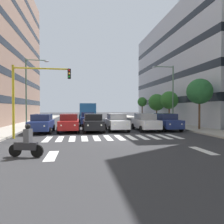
{
  "coord_description": "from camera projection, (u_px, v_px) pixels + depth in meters",
  "views": [
    {
      "loc": [
        2.63,
        15.79,
        2.31
      ],
      "look_at": [
        -0.87,
        -6.44,
        1.85
      ],
      "focal_mm": 33.46,
      "sensor_mm": 36.0,
      "label": 1
    }
  ],
  "objects": [
    {
      "name": "ground_plane",
      "position": [
        114.0,
        138.0,
        16.06
      ],
      "size": [
        180.0,
        180.0,
        0.0
      ],
      "primitive_type": "plane",
      "color": "#2D2D30"
    },
    {
      "name": "building_left_block_0",
      "position": [
        196.0,
        71.0,
        35.47
      ],
      "size": [
        11.97,
        28.75,
        17.13
      ],
      "color": "#ADB2BC",
      "rests_on": "ground_plane"
    },
    {
      "name": "crosswalk_markings",
      "position": [
        114.0,
        138.0,
        16.06
      ],
      "size": [
        10.35,
        2.8,
        0.01
      ],
      "color": "silver",
      "rests_on": "ground_plane"
    },
    {
      "name": "lane_arrow_0",
      "position": [
        203.0,
        150.0,
        11.24
      ],
      "size": [
        0.5,
        2.2,
        0.01
      ],
      "primitive_type": "cube",
      "color": "silver",
      "rests_on": "ground_plane"
    },
    {
      "name": "lane_arrow_1",
      "position": [
        52.0,
        156.0,
        10.01
      ],
      "size": [
        0.5,
        2.2,
        0.01
      ],
      "primitive_type": "cube",
      "color": "silver",
      "rests_on": "ground_plane"
    },
    {
      "name": "car_0",
      "position": [
        166.0,
        122.0,
        21.33
      ],
      "size": [
        2.02,
        4.44,
        1.72
      ],
      "color": "navy",
      "rests_on": "ground_plane"
    },
    {
      "name": "car_1",
      "position": [
        145.0,
        122.0,
        20.98
      ],
      "size": [
        2.02,
        4.44,
        1.72
      ],
      "color": "silver",
      "rests_on": "ground_plane"
    },
    {
      "name": "car_2",
      "position": [
        117.0,
        122.0,
        20.98
      ],
      "size": [
        2.02,
        4.44,
        1.72
      ],
      "color": "silver",
      "rests_on": "ground_plane"
    },
    {
      "name": "car_3",
      "position": [
        93.0,
        122.0,
        20.23
      ],
      "size": [
        2.02,
        4.44,
        1.72
      ],
      "color": "black",
      "rests_on": "ground_plane"
    },
    {
      "name": "car_4",
      "position": [
        69.0,
        123.0,
        20.11
      ],
      "size": [
        2.02,
        4.44,
        1.72
      ],
      "color": "maroon",
      "rests_on": "ground_plane"
    },
    {
      "name": "car_5",
      "position": [
        42.0,
        123.0,
        19.36
      ],
      "size": [
        2.02,
        4.44,
        1.72
      ],
      "color": "navy",
      "rests_on": "ground_plane"
    },
    {
      "name": "car_row2_0",
      "position": [
        87.0,
        119.0,
        27.37
      ],
      "size": [
        2.02,
        4.44,
        1.72
      ],
      "color": "navy",
      "rests_on": "ground_plane"
    },
    {
      "name": "bus_behind_traffic",
      "position": [
        87.0,
        110.0,
        36.89
      ],
      "size": [
        2.78,
        10.5,
        3.0
      ],
      "color": "#286BAD",
      "rests_on": "ground_plane"
    },
    {
      "name": "motorcycle_with_rider",
      "position": [
        27.0,
        143.0,
        9.73
      ],
      "size": [
        1.66,
        0.59,
        1.57
      ],
      "color": "black",
      "rests_on": "ground_plane"
    },
    {
      "name": "traffic_light_gantry",
      "position": [
        30.0,
        89.0,
        15.75
      ],
      "size": [
        4.33,
        0.36,
        5.5
      ],
      "color": "#AD991E",
      "rests_on": "ground_plane"
    },
    {
      "name": "street_lamp_left",
      "position": [
        170.0,
        89.0,
        24.96
      ],
      "size": [
        2.74,
        0.28,
        7.19
      ],
      "color": "#4C6B56",
      "rests_on": "sidewalk_left"
    },
    {
      "name": "street_lamp_right",
      "position": [
        30.0,
        86.0,
        23.38
      ],
      "size": [
        2.55,
        0.28,
        7.68
      ],
      "color": "#4C6B56",
      "rests_on": "sidewalk_right"
    },
    {
      "name": "street_tree_0",
      "position": [
        200.0,
        92.0,
        21.09
      ],
      "size": [
        2.57,
        2.57,
        5.11
      ],
      "color": "#513823",
      "rests_on": "sidewalk_left"
    },
    {
      "name": "street_tree_1",
      "position": [
        169.0,
        100.0,
        27.78
      ],
      "size": [
        2.36,
        2.36,
        4.37
      ],
      "color": "#513823",
      "rests_on": "sidewalk_left"
    },
    {
      "name": "street_tree_2",
      "position": [
        157.0,
        102.0,
        33.33
      ],
      "size": [
        2.66,
        2.66,
        4.37
      ],
      "color": "#513823",
      "rests_on": "sidewalk_left"
    },
    {
      "name": "street_tree_3",
      "position": [
        142.0,
        102.0,
        41.13
      ],
      "size": [
        1.84,
        1.84,
        4.25
      ],
      "color": "#513823",
      "rests_on": "sidewalk_left"
    }
  ]
}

